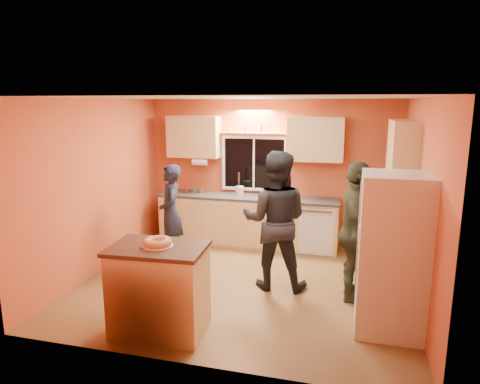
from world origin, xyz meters
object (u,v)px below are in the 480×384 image
(person_left, at_px, (171,212))
(person_center, at_px, (275,221))
(island, at_px, (159,289))
(person_right, at_px, (355,232))
(refrigerator, at_px, (392,254))

(person_left, distance_m, person_center, 1.95)
(island, relative_size, person_left, 0.69)
(person_center, distance_m, person_right, 1.07)
(island, bearing_deg, person_center, 52.42)
(person_left, relative_size, person_center, 0.82)
(refrigerator, xyz_separation_m, person_right, (-0.39, 0.70, 0.01))
(refrigerator, relative_size, person_center, 0.94)
(island, xyz_separation_m, person_right, (2.09, 1.38, 0.40))
(person_left, relative_size, person_right, 0.86)
(refrigerator, height_order, person_center, person_center)
(refrigerator, bearing_deg, island, -164.60)
(person_center, bearing_deg, refrigerator, 146.97)
(person_center, bearing_deg, island, 52.67)
(island, bearing_deg, person_left, 106.77)
(person_center, xyz_separation_m, person_right, (1.06, -0.13, -0.04))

